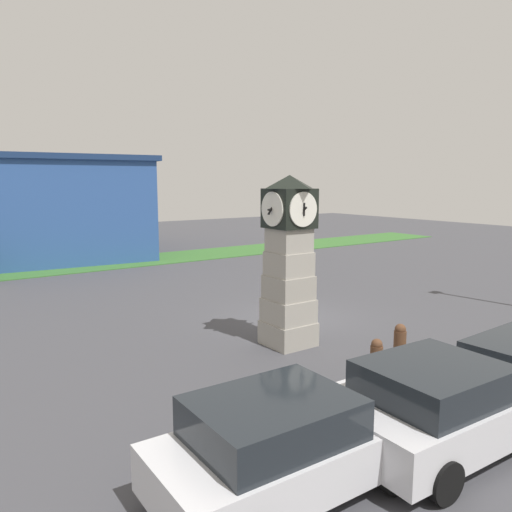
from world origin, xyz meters
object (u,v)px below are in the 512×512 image
object	(u,v)px
car_near_tower	(440,405)
clock_tower	(289,263)
bollard_mid_row	(376,360)
car_navy_sedan	(284,444)
bollard_near_tower	(400,344)

from	to	relation	value
car_near_tower	clock_tower	bearing A→B (deg)	76.69
clock_tower	bollard_mid_row	size ratio (longest dim) A/B	4.60
clock_tower	car_near_tower	xyz separation A→B (m)	(-1.36, -5.74, -1.50)
car_navy_sedan	car_near_tower	world-z (taller)	car_near_tower
bollard_near_tower	car_navy_sedan	xyz separation A→B (m)	(-5.55, -2.44, 0.25)
bollard_near_tower	car_near_tower	xyz separation A→B (m)	(-2.67, -2.98, 0.27)
bollard_near_tower	bollard_mid_row	xyz separation A→B (m)	(-1.34, -0.43, -0.01)
clock_tower	car_near_tower	distance (m)	6.08
car_near_tower	bollard_near_tower	bearing A→B (deg)	48.13
clock_tower	car_navy_sedan	size ratio (longest dim) A/B	1.14
clock_tower	car_near_tower	size ratio (longest dim) A/B	1.18
bollard_mid_row	car_near_tower	size ratio (longest dim) A/B	0.26
bollard_near_tower	car_navy_sedan	world-z (taller)	car_navy_sedan
bollard_mid_row	car_near_tower	xyz separation A→B (m)	(-1.33, -2.55, 0.28)
bollard_mid_row	bollard_near_tower	bearing A→B (deg)	17.91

